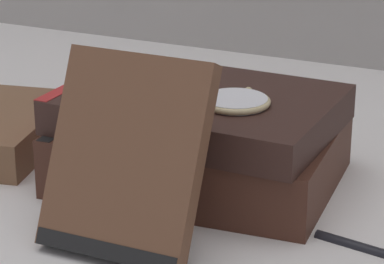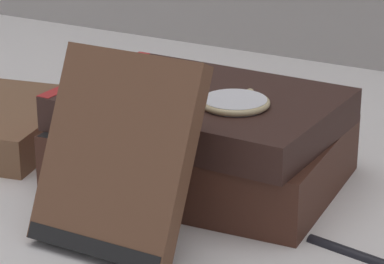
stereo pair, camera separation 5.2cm
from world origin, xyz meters
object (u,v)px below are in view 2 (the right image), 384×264
(book_flat_top, at_px, (194,108))
(reading_glasses, at_px, (247,126))
(book_flat_bottom, at_px, (199,153))
(book_leaning_front, at_px, (121,163))
(pocket_watch, at_px, (235,102))

(book_flat_top, distance_m, reading_glasses, 0.15)
(reading_glasses, bearing_deg, book_flat_bottom, -62.47)
(book_flat_top, distance_m, book_leaning_front, 0.13)
(book_leaning_front, relative_size, reading_glasses, 1.40)
(book_flat_bottom, bearing_deg, book_flat_top, -155.02)
(book_flat_bottom, distance_m, book_leaning_front, 0.13)
(book_flat_bottom, xyz_separation_m, book_flat_top, (-0.00, -0.00, 0.04))
(book_leaning_front, relative_size, pocket_watch, 2.36)
(book_flat_bottom, relative_size, book_flat_top, 1.06)
(book_flat_top, relative_size, pocket_watch, 3.77)
(book_flat_top, relative_size, book_leaning_front, 1.59)
(book_flat_bottom, xyz_separation_m, pocket_watch, (0.04, -0.02, 0.06))
(pocket_watch, relative_size, reading_glasses, 0.59)
(book_flat_bottom, height_order, reading_glasses, book_flat_bottom)
(pocket_watch, bearing_deg, book_flat_top, 160.62)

